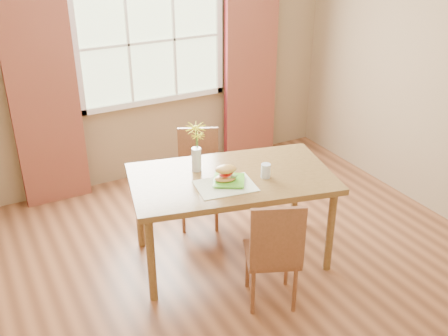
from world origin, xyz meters
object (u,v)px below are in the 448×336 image
at_px(chair_far, 199,173).
at_px(croissant_sandwich, 226,174).
at_px(dining_table, 232,185).
at_px(water_glass, 266,171).
at_px(flower_vase, 196,143).
at_px(chair_near, 274,250).

bearing_deg(chair_far, croissant_sandwich, -75.00).
xyz_separation_m(dining_table, water_glass, (0.23, -0.15, 0.14)).
bearing_deg(flower_vase, croissant_sandwich, -70.96).
bearing_deg(croissant_sandwich, chair_far, 92.13).
bearing_deg(flower_vase, dining_table, -47.57).
height_order(dining_table, croissant_sandwich, croissant_sandwich).
xyz_separation_m(dining_table, croissant_sandwich, (-0.10, -0.08, 0.16)).
relative_size(chair_near, croissant_sandwich, 4.69).
bearing_deg(chair_near, chair_far, 110.62).
xyz_separation_m(croissant_sandwich, flower_vase, (-0.11, 0.31, 0.16)).
bearing_deg(flower_vase, chair_near, -79.38).
bearing_deg(dining_table, croissant_sandwich, -126.78).
bearing_deg(water_glass, dining_table, 146.95).
distance_m(chair_near, chair_far, 1.39).
relative_size(croissant_sandwich, flower_vase, 0.48).
relative_size(chair_far, water_glass, 7.86).
relative_size(dining_table, flower_vase, 4.38).
relative_size(dining_table, chair_far, 1.96).
bearing_deg(water_glass, croissant_sandwich, 168.55).
distance_m(dining_table, chair_near, 0.72).
xyz_separation_m(chair_far, water_glass, (0.20, -0.84, 0.35)).
height_order(dining_table, chair_far, chair_far).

